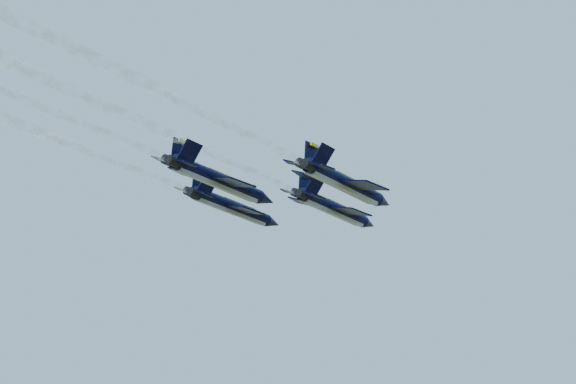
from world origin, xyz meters
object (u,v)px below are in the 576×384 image
at_px(jet_left, 234,208).
at_px(jet_slot, 221,181).
at_px(jet_right, 346,184).
at_px(jet_lead, 335,209).

height_order(jet_left, jet_slot, same).
bearing_deg(jet_left, jet_slot, -49.92).
bearing_deg(jet_right, jet_left, -178.46).
xyz_separation_m(jet_left, jet_right, (18.75, -6.39, 0.00)).
relative_size(jet_lead, jet_right, 1.00).
xyz_separation_m(jet_left, jet_slot, (4.84, -13.49, 0.00)).
bearing_deg(jet_right, jet_lead, 134.41).
distance_m(jet_left, jet_slot, 14.33).
distance_m(jet_lead, jet_right, 13.75).
xyz_separation_m(jet_lead, jet_left, (-13.14, -6.17, 0.00)).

